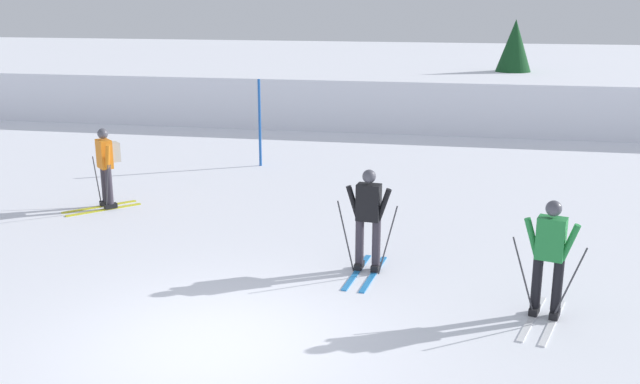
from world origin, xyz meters
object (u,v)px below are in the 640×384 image
(trail_marker_pole, at_px, (260,123))
(skier_orange, at_px, (106,164))
(skier_green, at_px, (549,256))
(conifer_far_left, at_px, (514,57))
(skier_black, at_px, (369,215))

(trail_marker_pole, bearing_deg, skier_orange, -116.51)
(skier_green, height_order, skier_orange, same)
(skier_green, height_order, trail_marker_pole, trail_marker_pole)
(skier_green, relative_size, skier_orange, 1.00)
(conifer_far_left, bearing_deg, trail_marker_pole, -127.87)
(skier_green, distance_m, skier_black, 2.98)
(skier_black, distance_m, skier_orange, 6.39)
(skier_orange, relative_size, conifer_far_left, 0.49)
(skier_black, bearing_deg, skier_orange, 156.44)
(skier_black, height_order, skier_orange, same)
(skier_orange, bearing_deg, skier_black, -23.56)
(trail_marker_pole, bearing_deg, skier_black, -61.73)
(skier_green, bearing_deg, skier_orange, 155.53)
(skier_green, bearing_deg, conifer_far_left, 88.03)
(skier_green, xyz_separation_m, skier_orange, (-8.53, 3.88, 0.04))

